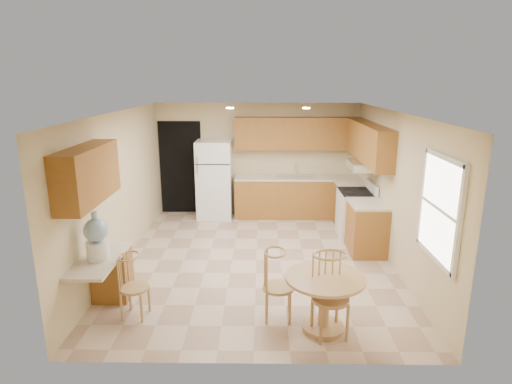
{
  "coord_description": "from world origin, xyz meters",
  "views": [
    {
      "loc": [
        0.08,
        -6.77,
        3.0
      ],
      "look_at": [
        -0.01,
        0.3,
        1.13
      ],
      "focal_mm": 30.0,
      "sensor_mm": 36.0,
      "label": 1
    }
  ],
  "objects_px": {
    "water_crock": "(97,238)",
    "chair_table_b": "(332,292)",
    "stove": "(356,213)",
    "chair_desk": "(132,283)",
    "chair_table_a": "(279,282)",
    "refrigerator": "(215,179)",
    "dining_table": "(324,295)"
  },
  "relations": [
    {
      "from": "refrigerator",
      "to": "chair_desk",
      "type": "relative_size",
      "value": 2.04
    },
    {
      "from": "chair_table_b",
      "to": "refrigerator",
      "type": "bearing_deg",
      "value": -80.99
    },
    {
      "from": "stove",
      "to": "chair_table_b",
      "type": "relative_size",
      "value": 1.07
    },
    {
      "from": "stove",
      "to": "chair_desk",
      "type": "relative_size",
      "value": 1.3
    },
    {
      "from": "chair_table_a",
      "to": "chair_table_b",
      "type": "xyz_separation_m",
      "value": [
        0.6,
        -0.38,
        0.06
      ]
    },
    {
      "from": "stove",
      "to": "dining_table",
      "type": "relative_size",
      "value": 1.13
    },
    {
      "from": "refrigerator",
      "to": "chair_desk",
      "type": "distance_m",
      "value": 4.33
    },
    {
      "from": "chair_desk",
      "to": "water_crock",
      "type": "height_order",
      "value": "water_crock"
    },
    {
      "from": "refrigerator",
      "to": "chair_desk",
      "type": "height_order",
      "value": "refrigerator"
    },
    {
      "from": "chair_table_b",
      "to": "water_crock",
      "type": "relative_size",
      "value": 1.62
    },
    {
      "from": "chair_desk",
      "to": "water_crock",
      "type": "distance_m",
      "value": 0.72
    },
    {
      "from": "stove",
      "to": "chair_desk",
      "type": "xyz_separation_m",
      "value": [
        -3.47,
        -3.06,
        0.04
      ]
    },
    {
      "from": "chair_table_b",
      "to": "stove",
      "type": "bearing_deg",
      "value": -118.91
    },
    {
      "from": "chair_table_a",
      "to": "chair_desk",
      "type": "height_order",
      "value": "chair_table_a"
    },
    {
      "from": "chair_table_a",
      "to": "refrigerator",
      "type": "bearing_deg",
      "value": -162.22
    },
    {
      "from": "dining_table",
      "to": "chair_desk",
      "type": "xyz_separation_m",
      "value": [
        -2.4,
        0.2,
        0.05
      ]
    },
    {
      "from": "dining_table",
      "to": "chair_table_b",
      "type": "xyz_separation_m",
      "value": [
        0.05,
        -0.22,
        0.16
      ]
    },
    {
      "from": "dining_table",
      "to": "water_crock",
      "type": "bearing_deg",
      "value": 173.0
    },
    {
      "from": "stove",
      "to": "dining_table",
      "type": "bearing_deg",
      "value": -108.25
    },
    {
      "from": "stove",
      "to": "chair_table_a",
      "type": "xyz_separation_m",
      "value": [
        -1.62,
        -3.1,
        0.09
      ]
    },
    {
      "from": "dining_table",
      "to": "stove",
      "type": "bearing_deg",
      "value": 71.75
    },
    {
      "from": "chair_desk",
      "to": "chair_table_a",
      "type": "bearing_deg",
      "value": 95.37
    },
    {
      "from": "refrigerator",
      "to": "chair_table_b",
      "type": "height_order",
      "value": "refrigerator"
    },
    {
      "from": "chair_table_b",
      "to": "water_crock",
      "type": "distance_m",
      "value": 2.99
    },
    {
      "from": "chair_table_a",
      "to": "chair_table_b",
      "type": "relative_size",
      "value": 0.9
    },
    {
      "from": "refrigerator",
      "to": "water_crock",
      "type": "bearing_deg",
      "value": -104.27
    },
    {
      "from": "chair_desk",
      "to": "refrigerator",
      "type": "bearing_deg",
      "value": 178.6
    },
    {
      "from": "stove",
      "to": "water_crock",
      "type": "distance_m",
      "value": 4.92
    },
    {
      "from": "refrigerator",
      "to": "water_crock",
      "type": "relative_size",
      "value": 2.72
    },
    {
      "from": "refrigerator",
      "to": "chair_desk",
      "type": "xyz_separation_m",
      "value": [
        -0.6,
        -4.28,
        -0.35
      ]
    },
    {
      "from": "water_crock",
      "to": "chair_table_b",
      "type": "bearing_deg",
      "value": -11.1
    },
    {
      "from": "stove",
      "to": "chair_desk",
      "type": "bearing_deg",
      "value": -138.66
    }
  ]
}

